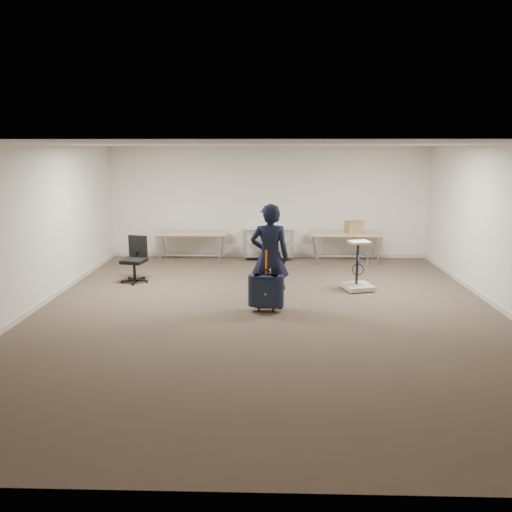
{
  "coord_description": "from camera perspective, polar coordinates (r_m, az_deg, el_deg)",
  "views": [
    {
      "loc": [
        0.04,
        -8.05,
        2.74
      ],
      "look_at": [
        -0.2,
        0.3,
        0.93
      ],
      "focal_mm": 35.0,
      "sensor_mm": 36.0,
      "label": 1
    }
  ],
  "objects": [
    {
      "name": "suitcase",
      "position": [
        8.49,
        1.14,
        -4.01
      ],
      "size": [
        0.41,
        0.25,
        1.08
      ],
      "color": "black",
      "rests_on": "ground"
    },
    {
      "name": "cardboard_box",
      "position": [
        12.32,
        11.15,
        3.28
      ],
      "size": [
        0.46,
        0.39,
        0.29
      ],
      "primitive_type": "cube",
      "rotation": [
        0.0,
        0.0,
        0.31
      ],
      "color": "#9F834A",
      "rests_on": "folding_table_right"
    },
    {
      "name": "wire_shelf",
      "position": [
        12.46,
        1.43,
        1.58
      ],
      "size": [
        1.22,
        0.47,
        0.8
      ],
      "color": "silver",
      "rests_on": "ground"
    },
    {
      "name": "ground",
      "position": [
        8.5,
        1.29,
        -6.58
      ],
      "size": [
        9.0,
        9.0,
        0.0
      ],
      "primitive_type": "plane",
      "color": "#413527",
      "rests_on": "ground"
    },
    {
      "name": "folding_table_right",
      "position": [
        12.31,
        10.31,
        2.38
      ],
      "size": [
        1.8,
        0.75,
        0.73
      ],
      "color": "#9C7F60",
      "rests_on": "ground"
    },
    {
      "name": "equipment_cart",
      "position": [
        10.02,
        11.57,
        -2.38
      ],
      "size": [
        0.65,
        0.65,
        0.98
      ],
      "color": "beige",
      "rests_on": "ground"
    },
    {
      "name": "room_shell",
      "position": [
        9.8,
        1.34,
        -3.7
      ],
      "size": [
        8.0,
        9.0,
        9.0
      ],
      "color": "silver",
      "rests_on": "ground"
    },
    {
      "name": "folding_table_left",
      "position": [
        12.33,
        -7.45,
        2.48
      ],
      "size": [
        1.8,
        0.75,
        0.73
      ],
      "color": "#9C7F60",
      "rests_on": "ground"
    },
    {
      "name": "office_chair",
      "position": [
        10.71,
        -13.64,
        -1.36
      ],
      "size": [
        0.58,
        0.58,
        0.95
      ],
      "color": "black",
      "rests_on": "ground"
    },
    {
      "name": "person",
      "position": [
        8.56,
        1.57,
        -0.07
      ],
      "size": [
        0.68,
        0.46,
        1.83
      ],
      "primitive_type": "imported",
      "rotation": [
        0.0,
        0.0,
        3.17
      ],
      "color": "black",
      "rests_on": "ground"
    }
  ]
}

